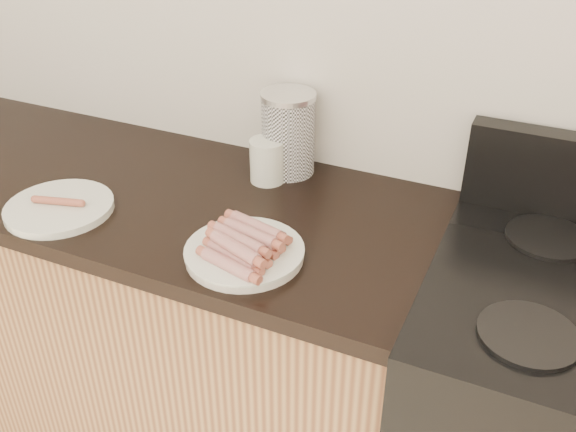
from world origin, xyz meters
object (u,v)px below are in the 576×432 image
at_px(main_plate, 245,254).
at_px(side_plate, 59,208).
at_px(canister, 288,133).
at_px(mug, 267,161).

relative_size(main_plate, side_plate, 0.99).
distance_m(main_plate, side_plate, 0.49).
height_order(side_plate, canister, canister).
bearing_deg(main_plate, mug, 107.92).
height_order(canister, mug, canister).
distance_m(main_plate, mug, 0.35).
relative_size(main_plate, mug, 2.26).
height_order(side_plate, mug, mug).
bearing_deg(side_plate, main_plate, 1.71).
bearing_deg(main_plate, side_plate, -178.29).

